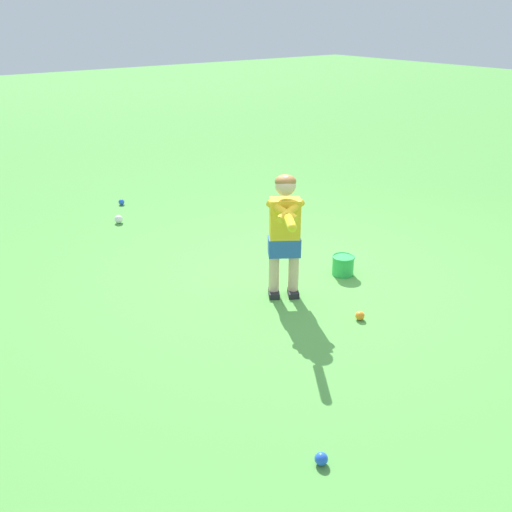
{
  "coord_description": "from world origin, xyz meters",
  "views": [
    {
      "loc": [
        -3.49,
        3.12,
        2.32
      ],
      "look_at": [
        -0.05,
        0.53,
        0.45
      ],
      "focal_mm": 40.31,
      "sensor_mm": 36.0,
      "label": 1
    }
  ],
  "objects_px": {
    "play_ball_behind_batter": "(321,459)",
    "child_batter": "(285,227)",
    "play_ball_near_batter": "(121,202)",
    "play_ball_far_right": "(360,316)",
    "toy_bucket": "(343,265)",
    "play_ball_midfield": "(119,219)"
  },
  "relations": [
    {
      "from": "child_batter",
      "to": "toy_bucket",
      "type": "height_order",
      "value": "child_batter"
    },
    {
      "from": "play_ball_near_batter",
      "to": "play_ball_behind_batter",
      "type": "bearing_deg",
      "value": 167.5
    },
    {
      "from": "play_ball_far_right",
      "to": "play_ball_midfield",
      "type": "bearing_deg",
      "value": 10.05
    },
    {
      "from": "child_batter",
      "to": "play_ball_midfield",
      "type": "bearing_deg",
      "value": 7.68
    },
    {
      "from": "play_ball_midfield",
      "to": "play_ball_far_right",
      "type": "relative_size",
      "value": 1.29
    },
    {
      "from": "child_batter",
      "to": "play_ball_far_right",
      "type": "xyz_separation_m",
      "value": [
        -0.68,
        -0.23,
        -0.61
      ]
    },
    {
      "from": "child_batter",
      "to": "play_ball_midfield",
      "type": "relative_size",
      "value": 11.13
    },
    {
      "from": "child_batter",
      "to": "toy_bucket",
      "type": "xyz_separation_m",
      "value": [
        0.01,
        -0.73,
        -0.55
      ]
    },
    {
      "from": "play_ball_midfield",
      "to": "play_ball_far_right",
      "type": "xyz_separation_m",
      "value": [
        -3.28,
        -0.58,
        -0.01
      ]
    },
    {
      "from": "child_batter",
      "to": "play_ball_near_batter",
      "type": "bearing_deg",
      "value": 0.58
    },
    {
      "from": "play_ball_behind_batter",
      "to": "play_ball_midfield",
      "type": "bearing_deg",
      "value": -10.14
    },
    {
      "from": "play_ball_behind_batter",
      "to": "child_batter",
      "type": "bearing_deg",
      "value": -33.69
    },
    {
      "from": "child_batter",
      "to": "play_ball_midfield",
      "type": "xyz_separation_m",
      "value": [
        2.6,
        0.35,
        -0.6
      ]
    },
    {
      "from": "child_batter",
      "to": "toy_bucket",
      "type": "distance_m",
      "value": 0.92
    },
    {
      "from": "play_ball_midfield",
      "to": "play_ball_far_right",
      "type": "distance_m",
      "value": 3.33
    },
    {
      "from": "play_ball_behind_batter",
      "to": "toy_bucket",
      "type": "relative_size",
      "value": 0.35
    },
    {
      "from": "play_ball_near_batter",
      "to": "play_ball_far_right",
      "type": "distance_m",
      "value": 3.9
    },
    {
      "from": "child_batter",
      "to": "play_ball_midfield",
      "type": "distance_m",
      "value": 2.69
    },
    {
      "from": "play_ball_far_right",
      "to": "child_batter",
      "type": "bearing_deg",
      "value": 18.66
    },
    {
      "from": "play_ball_near_batter",
      "to": "play_ball_behind_batter",
      "type": "xyz_separation_m",
      "value": [
        -4.88,
        1.08,
        0.0
      ]
    },
    {
      "from": "play_ball_midfield",
      "to": "play_ball_far_right",
      "type": "bearing_deg",
      "value": -169.95
    },
    {
      "from": "child_batter",
      "to": "toy_bucket",
      "type": "relative_size",
      "value": 5.0
    }
  ]
}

